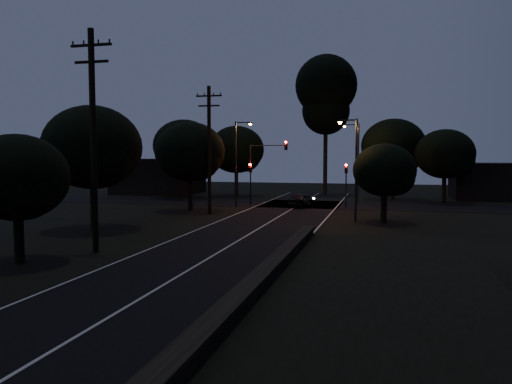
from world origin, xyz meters
The scene contains 22 objects.
road_surface centered at (0.00, 31.12, 0.01)m, with size 60.00×70.00×0.03m.
retaining_wall centered at (7.74, 3.00, 0.62)m, with size 6.93×26.00×1.60m.
utility_pole_mid centered at (-6.00, 15.00, 5.74)m, with size 2.20×0.30×11.00m.
utility_pole_far centered at (-6.00, 32.00, 5.48)m, with size 2.20×0.30×10.50m.
tree_left_b centered at (-7.84, 11.91, 3.77)m, with size 4.57×4.57×5.81m.
tree_left_c centered at (-10.27, 21.87, 5.24)m, with size 6.41×6.41×8.10m.
tree_left_d centered at (-8.28, 33.88, 5.04)m, with size 6.13×6.13×7.77m.
tree_far_nw centered at (-8.77, 49.87, 5.40)m, with size 6.59×6.59×8.35m.
tree_far_w centered at (-13.75, 45.86, 5.78)m, with size 6.98×6.98×8.90m.
tree_far_ne centered at (9.25, 49.86, 5.74)m, with size 7.01×7.01×8.87m.
tree_far_e centered at (14.21, 46.88, 4.87)m, with size 5.92×5.92×7.51m.
tree_right_a centered at (8.16, 29.91, 3.70)m, with size 4.49×4.49×5.71m.
tall_pine centered at (1.00, 55.00, 12.36)m, with size 7.54×7.54×17.14m.
building_left centered at (-20.00, 52.00, 2.20)m, with size 10.00×8.00×4.40m, color black.
building_right centered at (20.00, 53.00, 2.00)m, with size 9.00×7.00×4.00m, color black.
signal_left centered at (-4.60, 39.99, 2.84)m, with size 0.28×0.35×4.10m.
signal_right centered at (4.60, 39.99, 2.84)m, with size 0.28×0.35×4.10m.
signal_mast centered at (-2.91, 39.99, 4.34)m, with size 3.70×0.35×6.25m.
streetlight_a centered at (-5.31, 38.00, 4.64)m, with size 1.66×0.26×8.00m.
streetlight_b centered at (5.31, 44.00, 4.64)m, with size 1.66×0.26×8.00m.
streetlight_c centered at (5.83, 30.00, 4.35)m, with size 1.46×0.26×7.50m.
car centered at (0.57, 39.36, 0.67)m, with size 1.58×3.92×1.34m, color black.
Camera 1 is at (7.84, -6.95, 4.85)m, focal length 35.00 mm.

